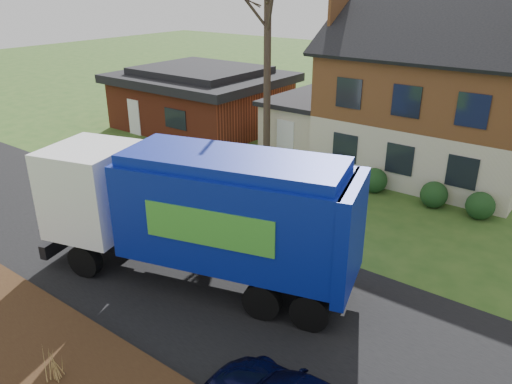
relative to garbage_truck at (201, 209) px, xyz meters
The scene contains 8 objects.
ground 2.41m from the garbage_truck, 167.81° to the left, with size 120.00×120.00×0.00m, color #2B4E1A.
road 2.40m from the garbage_truck, 167.81° to the left, with size 80.00×7.00×0.02m, color black.
mulch_verge 5.75m from the garbage_truck, 90.55° to the right, with size 80.00×3.50×0.30m, color black.
main_house 14.09m from the garbage_truck, 84.10° to the left, with size 12.95×8.95×9.26m.
ranch_house 17.74m from the garbage_truck, 132.81° to the left, with size 9.80×8.20×3.70m.
garbage_truck is the anchor object (origin of this frame).
silver_sedan 4.35m from the garbage_truck, 123.64° to the left, with size 1.75×5.03×1.66m, color #A2A4A9.
grass_clump_mid 5.55m from the garbage_truck, 85.89° to the right, with size 0.30×0.25×0.84m.
Camera 1 is at (9.23, -9.52, 8.54)m, focal length 35.00 mm.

